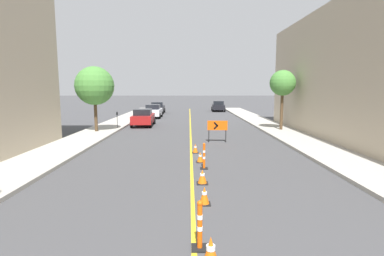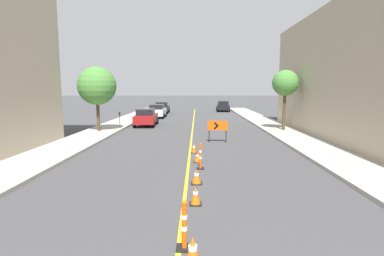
# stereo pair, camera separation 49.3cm
# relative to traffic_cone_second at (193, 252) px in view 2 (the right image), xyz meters

# --- Properties ---
(lane_stripe) EXTENTS (0.12, 51.33, 0.01)m
(lane_stripe) POSITION_rel_traffic_cone_second_xyz_m (-0.31, 20.48, -0.30)
(lane_stripe) COLOR gold
(lane_stripe) RESTS_ON ground_plane
(sidewalk_left) EXTENTS (2.80, 51.33, 0.16)m
(sidewalk_left) POSITION_rel_traffic_cone_second_xyz_m (-7.51, 20.48, -0.22)
(sidewalk_left) COLOR #ADA89E
(sidewalk_left) RESTS_ON ground_plane
(sidewalk_right) EXTENTS (2.80, 51.33, 0.16)m
(sidewalk_right) POSITION_rel_traffic_cone_second_xyz_m (6.89, 20.48, -0.22)
(sidewalk_right) COLOR #ADA89E
(sidewalk_right) RESTS_ON ground_plane
(traffic_cone_second) EXTENTS (0.43, 0.43, 0.61)m
(traffic_cone_second) POSITION_rel_traffic_cone_second_xyz_m (0.00, 0.00, 0.00)
(traffic_cone_second) COLOR black
(traffic_cone_second) RESTS_ON ground_plane
(traffic_cone_third) EXTENTS (0.37, 0.37, 0.54)m
(traffic_cone_third) POSITION_rel_traffic_cone_second_xyz_m (0.04, 3.17, -0.04)
(traffic_cone_third) COLOR black
(traffic_cone_third) RESTS_ON ground_plane
(traffic_cone_fourth) EXTENTS (0.41, 0.41, 0.53)m
(traffic_cone_fourth) POSITION_rel_traffic_cone_second_xyz_m (0.06, 5.14, -0.04)
(traffic_cone_fourth) COLOR black
(traffic_cone_fourth) RESTS_ON ground_plane
(traffic_cone_fifth) EXTENTS (0.37, 0.37, 0.49)m
(traffic_cone_fifth) POSITION_rel_traffic_cone_second_xyz_m (0.10, 8.34, -0.06)
(traffic_cone_fifth) COLOR black
(traffic_cone_fifth) RESTS_ON ground_plane
(traffic_cone_farthest) EXTENTS (0.34, 0.34, 0.51)m
(traffic_cone_farthest) POSITION_rel_traffic_cone_second_xyz_m (-0.09, 10.41, -0.05)
(traffic_cone_farthest) COLOR black
(traffic_cone_farthest) RESTS_ON ground_plane
(delineator_post_front) EXTENTS (0.36, 0.36, 1.09)m
(delineator_post_front) POSITION_rel_traffic_cone_second_xyz_m (-0.19, 0.65, 0.16)
(delineator_post_front) COLOR black
(delineator_post_front) RESTS_ON ground_plane
(delineator_post_rear) EXTENTS (0.32, 0.32, 1.14)m
(delineator_post_rear) POSITION_rel_traffic_cone_second_xyz_m (0.23, 7.17, 0.18)
(delineator_post_rear) COLOR black
(delineator_post_rear) RESTS_ON ground_plane
(arrow_barricade_primary) EXTENTS (1.29, 0.15, 1.40)m
(arrow_barricade_primary) POSITION_rel_traffic_cone_second_xyz_m (1.40, 13.63, 0.73)
(arrow_barricade_primary) COLOR #EF560C
(arrow_barricade_primary) RESTS_ON ground_plane
(parked_car_curb_near) EXTENTS (1.96, 4.36, 1.59)m
(parked_car_curb_near) POSITION_rel_traffic_cone_second_xyz_m (-4.69, 22.27, 0.50)
(parked_car_curb_near) COLOR maroon
(parked_car_curb_near) RESTS_ON ground_plane
(parked_car_curb_mid) EXTENTS (1.93, 4.31, 1.59)m
(parked_car_curb_mid) POSITION_rel_traffic_cone_second_xyz_m (-4.68, 30.13, 0.50)
(parked_car_curb_mid) COLOR silver
(parked_car_curb_mid) RESTS_ON ground_plane
(parked_car_curb_far) EXTENTS (1.95, 4.34, 1.59)m
(parked_car_curb_far) POSITION_rel_traffic_cone_second_xyz_m (-4.86, 36.58, 0.50)
(parked_car_curb_far) COLOR black
(parked_car_curb_far) RESTS_ON ground_plane
(parked_car_opposite_side) EXTENTS (2.02, 4.39, 1.59)m
(parked_car_opposite_side) POSITION_rel_traffic_cone_second_xyz_m (4.04, 40.47, 0.50)
(parked_car_opposite_side) COLOR black
(parked_car_opposite_side) RESTS_ON ground_plane
(parking_meter_far_curb) EXTENTS (0.12, 0.11, 1.36)m
(parking_meter_far_curb) POSITION_rel_traffic_cone_second_xyz_m (-6.46, 19.60, 0.82)
(parking_meter_far_curb) COLOR #4C4C51
(parking_meter_far_curb) RESTS_ON sidewalk_left
(street_tree_left_near) EXTENTS (2.95, 2.95, 4.97)m
(street_tree_left_near) POSITION_rel_traffic_cone_second_xyz_m (-7.65, 17.71, 3.35)
(street_tree_left_near) COLOR #4C3823
(street_tree_left_near) RESTS_ON sidewalk_left
(street_tree_right_near) EXTENTS (2.04, 2.04, 4.76)m
(street_tree_right_near) POSITION_rel_traffic_cone_second_xyz_m (7.03, 18.54, 3.55)
(street_tree_right_near) COLOR #4C3823
(street_tree_right_near) RESTS_ON sidewalk_right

